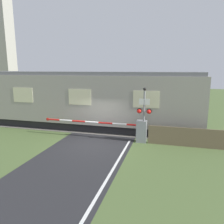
# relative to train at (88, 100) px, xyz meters

# --- Properties ---
(ground_plane) EXTENTS (80.00, 80.00, 0.00)m
(ground_plane) POSITION_rel_train_xyz_m (1.60, -3.27, -2.12)
(ground_plane) COLOR #4C6033
(track_bed) EXTENTS (36.00, 3.20, 0.13)m
(track_bed) POSITION_rel_train_xyz_m (1.60, 0.00, -2.10)
(track_bed) COLOR slate
(track_bed) RESTS_ON ground_plane
(train) EXTENTS (15.97, 3.00, 4.15)m
(train) POSITION_rel_train_xyz_m (0.00, 0.00, 0.00)
(train) COLOR black
(train) RESTS_ON ground_plane
(crossing_barrier) EXTENTS (6.70, 0.44, 1.33)m
(crossing_barrier) POSITION_rel_train_xyz_m (3.69, -2.24, -1.39)
(crossing_barrier) COLOR gray
(crossing_barrier) RESTS_ON ground_plane
(signal_post) EXTENTS (0.87, 0.26, 3.30)m
(signal_post) POSITION_rel_train_xyz_m (4.39, -2.40, -0.23)
(signal_post) COLOR gray
(signal_post) RESTS_ON ground_plane
(distant_building) EXTENTS (2.69, 2.69, 16.68)m
(distant_building) POSITION_rel_train_xyz_m (-22.30, 18.22, 6.30)
(distant_building) COLOR #9E998E
(distant_building) RESTS_ON ground_plane
(roadside_fence) EXTENTS (4.17, 0.06, 1.10)m
(roadside_fence) POSITION_rel_train_xyz_m (6.76, -2.37, -1.57)
(roadside_fence) COLOR #726047
(roadside_fence) RESTS_ON ground_plane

